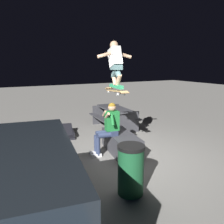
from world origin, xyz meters
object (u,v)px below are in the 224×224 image
picnic_table_back (114,114)px  kicker_ramp (62,134)px  ledge_box_main (121,143)px  skateboard (116,91)px  trash_bin (131,169)px  skater_airborne (115,62)px  person_sitting_on_ledge (108,126)px

picnic_table_back → kicker_ramp: bearing=91.9°
ledge_box_main → picnic_table_back: bearing=-24.1°
skateboard → picnic_table_back: bearing=-27.5°
ledge_box_main → picnic_table_back: (2.13, -0.96, 0.25)m
kicker_ramp → trash_bin: bearing=-177.2°
skater_airborne → trash_bin: bearing=159.8°
skater_airborne → skateboard: bearing=175.2°
ledge_box_main → skater_airborne: (0.00, 0.18, 2.08)m
ledge_box_main → person_sitting_on_ledge: person_sitting_on_ledge is taller
person_sitting_on_ledge → trash_bin: 1.91m
skater_airborne → picnic_table_back: bearing=-28.0°
kicker_ramp → picnic_table_back: 2.02m
kicker_ramp → trash_bin: 3.86m
trash_bin → skater_airborne: bearing=-20.2°
trash_bin → ledge_box_main: bearing=-25.1°
skateboard → skater_airborne: 0.69m
ledge_box_main → skater_airborne: skater_airborne is taller
picnic_table_back → person_sitting_on_ledge: bearing=147.7°
ledge_box_main → trash_bin: bearing=154.9°
kicker_ramp → trash_bin: size_ratio=1.23×
picnic_table_back → trash_bin: (-3.91, 1.79, -0.04)m
skater_airborne → picnic_table_back: 3.03m
kicker_ramp → trash_bin: (-3.84, -0.18, 0.40)m
kicker_ramp → person_sitting_on_ledge: bearing=-162.0°
person_sitting_on_ledge → kicker_ramp: size_ratio=1.20×
ledge_box_main → picnic_table_back: picnic_table_back is taller
picnic_table_back → trash_bin: 4.30m
ledge_box_main → kicker_ramp: 2.31m
ledge_box_main → skateboard: skateboard is taller
person_sitting_on_ledge → kicker_ramp: 2.23m
skateboard → kicker_ramp: size_ratio=0.92×
person_sitting_on_ledge → skateboard: skateboard is taller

